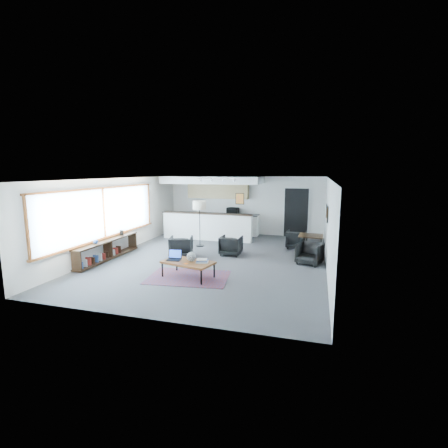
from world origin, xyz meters
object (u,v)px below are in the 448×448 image
(ceramic_pot, at_px, (191,257))
(dining_chair_near, at_px, (310,254))
(laptop, at_px, (175,257))
(dining_chair_far, at_px, (297,240))
(book_stack, at_px, (202,261))
(floor_lamp, at_px, (200,207))
(microwave, at_px, (233,210))
(armchair_left, at_px, (181,245))
(coffee_table, at_px, (188,263))
(dining_table, at_px, (311,237))
(armchair_right, at_px, (231,245))

(ceramic_pot, height_order, dining_chair_near, ceramic_pot)
(laptop, relative_size, dining_chair_far, 0.65)
(book_stack, bearing_deg, laptop, 174.18)
(floor_lamp, xyz_separation_m, dining_chair_near, (4.08, -1.32, -1.20))
(microwave, bearing_deg, dining_chair_near, -46.79)
(laptop, height_order, microwave, microwave)
(armchair_left, bearing_deg, coffee_table, 102.49)
(dining_table, relative_size, dining_chair_near, 1.34)
(book_stack, distance_m, armchair_right, 2.63)
(ceramic_pot, height_order, floor_lamp, floor_lamp)
(coffee_table, relative_size, armchair_right, 2.09)
(coffee_table, bearing_deg, book_stack, 14.48)
(floor_lamp, bearing_deg, ceramic_pot, -73.22)
(ceramic_pot, bearing_deg, book_stack, -6.70)
(coffee_table, xyz_separation_m, ceramic_pot, (0.08, 0.05, 0.16))
(laptop, bearing_deg, armchair_left, 102.22)
(floor_lamp, bearing_deg, book_stack, -68.80)
(dining_chair_near, bearing_deg, dining_table, 108.62)
(coffee_table, distance_m, microwave, 6.17)
(book_stack, relative_size, armchair_left, 0.49)
(laptop, distance_m, book_stack, 0.84)
(armchair_left, relative_size, armchair_right, 1.05)
(armchair_right, relative_size, microwave, 1.39)
(armchair_left, relative_size, floor_lamp, 0.43)
(ceramic_pot, distance_m, armchair_left, 2.24)
(armchair_left, height_order, dining_chair_near, armchair_left)
(coffee_table, bearing_deg, laptop, -178.78)
(dining_chair_far, bearing_deg, laptop, 57.66)
(laptop, distance_m, floor_lamp, 3.63)
(coffee_table, bearing_deg, dining_chair_near, 48.95)
(armchair_right, height_order, microwave, microwave)
(floor_lamp, bearing_deg, coffee_table, -74.64)
(microwave, bearing_deg, armchair_right, -74.76)
(laptop, xyz_separation_m, armchair_left, (-0.63, 1.87, -0.15))
(laptop, relative_size, armchair_right, 0.56)
(laptop, height_order, dining_chair_near, laptop)
(armchair_left, xyz_separation_m, floor_lamp, (0.09, 1.58, 1.13))
(laptop, xyz_separation_m, dining_chair_near, (3.54, 2.13, -0.21))
(dining_chair_near, height_order, microwave, microwave)
(book_stack, relative_size, dining_chair_near, 0.60)
(laptop, xyz_separation_m, dining_chair_far, (3.02, 4.15, -0.21))
(armchair_right, height_order, dining_chair_far, armchair_right)
(armchair_left, relative_size, microwave, 1.45)
(floor_lamp, distance_m, dining_chair_far, 3.82)
(ceramic_pot, relative_size, dining_chair_far, 0.41)
(coffee_table, xyz_separation_m, microwave, (-0.35, 6.12, 0.69))
(coffee_table, height_order, armchair_left, armchair_left)
(ceramic_pot, xyz_separation_m, book_stack, (0.32, -0.04, -0.08))
(coffee_table, relative_size, book_stack, 4.06)
(dining_chair_far, xyz_separation_m, microwave, (-2.94, 1.88, 0.80))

